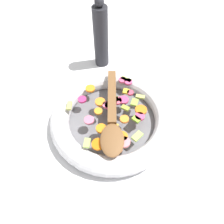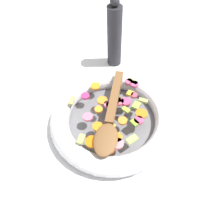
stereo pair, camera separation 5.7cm
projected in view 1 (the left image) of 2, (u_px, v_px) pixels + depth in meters
The scene contains 5 objects.
ground_plane at pixel (112, 123), 0.61m from camera, with size 4.00×4.00×0.00m, color silver.
skillet at pixel (112, 118), 0.59m from camera, with size 0.33×0.33×0.05m.
chopped_vegetables at pixel (115, 111), 0.57m from camera, with size 0.21×0.24×0.01m.
wooden_spoon at pixel (112, 119), 0.54m from camera, with size 0.12×0.27×0.01m.
pepper_mill at pixel (101, 36), 0.68m from camera, with size 0.05×0.05×0.23m.
Camera 1 is at (0.10, 0.33, 0.50)m, focal length 35.00 mm.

